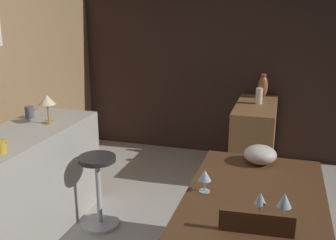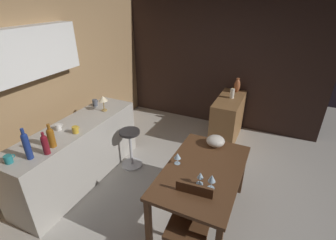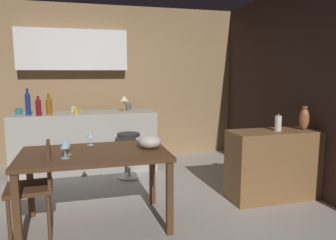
{
  "view_description": "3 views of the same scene",
  "coord_description": "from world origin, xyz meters",
  "px_view_note": "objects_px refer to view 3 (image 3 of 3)",
  "views": [
    {
      "loc": [
        -2.3,
        -0.55,
        1.85
      ],
      "look_at": [
        0.79,
        0.39,
        0.91
      ],
      "focal_mm": 41.28,
      "sensor_mm": 36.0,
      "label": 1
    },
    {
      "loc": [
        -2.3,
        -1.03,
        2.53
      ],
      "look_at": [
        0.47,
        0.27,
        0.95
      ],
      "focal_mm": 26.37,
      "sensor_mm": 36.0,
      "label": 2
    },
    {
      "loc": [
        -0.2,
        -3.52,
        1.5
      ],
      "look_at": [
        0.83,
        0.28,
        0.91
      ],
      "focal_mm": 34.28,
      "sensor_mm": 36.0,
      "label": 3
    }
  ],
  "objects_px": {
    "chair_near_window": "(36,184)",
    "wine_bottle_ruby": "(38,106)",
    "wine_glass_left": "(90,135)",
    "fruit_bowl": "(150,142)",
    "wine_glass_center": "(67,143)",
    "cup_mustard": "(76,111)",
    "wine_bottle_cobalt": "(28,103)",
    "cup_white": "(74,109)",
    "wine_bottle_amber": "(49,105)",
    "cup_teal": "(19,111)",
    "bar_stool": "(129,154)",
    "cup_slate": "(128,106)",
    "counter_lamp": "(124,99)",
    "wine_glass_right": "(65,145)",
    "vase_copper": "(304,119)",
    "dining_table": "(95,161)",
    "pillar_candle_tall": "(278,123)",
    "sideboard_cabinet": "(274,164)"
  },
  "relations": [
    {
      "from": "wine_bottle_amber",
      "to": "chair_near_window",
      "type": "bearing_deg",
      "value": -89.52
    },
    {
      "from": "bar_stool",
      "to": "wine_glass_center",
      "type": "bearing_deg",
      "value": -118.99
    },
    {
      "from": "bar_stool",
      "to": "wine_bottle_cobalt",
      "type": "xyz_separation_m",
      "value": [
        -1.34,
        0.4,
        0.73
      ]
    },
    {
      "from": "wine_bottle_ruby",
      "to": "cup_white",
      "type": "relative_size",
      "value": 2.53
    },
    {
      "from": "cup_teal",
      "to": "cup_white",
      "type": "bearing_deg",
      "value": 5.79
    },
    {
      "from": "cup_mustard",
      "to": "cup_white",
      "type": "bearing_deg",
      "value": 98.08
    },
    {
      "from": "chair_near_window",
      "to": "wine_bottle_ruby",
      "type": "relative_size",
      "value": 3.1
    },
    {
      "from": "wine_glass_right",
      "to": "wine_bottle_ruby",
      "type": "height_order",
      "value": "wine_bottle_ruby"
    },
    {
      "from": "wine_bottle_ruby",
      "to": "cup_slate",
      "type": "relative_size",
      "value": 2.43
    },
    {
      "from": "cup_white",
      "to": "cup_teal",
      "type": "distance_m",
      "value": 0.76
    },
    {
      "from": "wine_glass_left",
      "to": "cup_mustard",
      "type": "distance_m",
      "value": 1.39
    },
    {
      "from": "wine_glass_left",
      "to": "wine_glass_center",
      "type": "relative_size",
      "value": 0.97
    },
    {
      "from": "bar_stool",
      "to": "vase_copper",
      "type": "distance_m",
      "value": 2.35
    },
    {
      "from": "bar_stool",
      "to": "wine_bottle_ruby",
      "type": "distance_m",
      "value": 1.41
    },
    {
      "from": "pillar_candle_tall",
      "to": "sideboard_cabinet",
      "type": "bearing_deg",
      "value": 113.15
    },
    {
      "from": "sideboard_cabinet",
      "to": "wine_glass_left",
      "type": "distance_m",
      "value": 2.16
    },
    {
      "from": "bar_stool",
      "to": "wine_glass_right",
      "type": "distance_m",
      "value": 1.77
    },
    {
      "from": "counter_lamp",
      "to": "vase_copper",
      "type": "relative_size",
      "value": 0.88
    },
    {
      "from": "wine_glass_center",
      "to": "cup_slate",
      "type": "distance_m",
      "value": 2.26
    },
    {
      "from": "chair_near_window",
      "to": "cup_teal",
      "type": "height_order",
      "value": "cup_teal"
    },
    {
      "from": "wine_glass_left",
      "to": "wine_bottle_cobalt",
      "type": "bearing_deg",
      "value": 119.13
    },
    {
      "from": "wine_bottle_amber",
      "to": "cup_teal",
      "type": "relative_size",
      "value": 2.52
    },
    {
      "from": "wine_bottle_ruby",
      "to": "cup_white",
      "type": "bearing_deg",
      "value": 33.92
    },
    {
      "from": "wine_glass_right",
      "to": "fruit_bowl",
      "type": "distance_m",
      "value": 0.83
    },
    {
      "from": "wine_bottle_ruby",
      "to": "cup_slate",
      "type": "distance_m",
      "value": 1.36
    },
    {
      "from": "bar_stool",
      "to": "wine_glass_right",
      "type": "relative_size",
      "value": 3.78
    },
    {
      "from": "wine_glass_center",
      "to": "wine_bottle_ruby",
      "type": "relative_size",
      "value": 0.54
    },
    {
      "from": "wine_glass_right",
      "to": "cup_teal",
      "type": "bearing_deg",
      "value": 109.31
    },
    {
      "from": "chair_near_window",
      "to": "sideboard_cabinet",
      "type": "bearing_deg",
      "value": 4.46
    },
    {
      "from": "bar_stool",
      "to": "counter_lamp",
      "type": "relative_size",
      "value": 2.61
    },
    {
      "from": "wine_bottle_amber",
      "to": "pillar_candle_tall",
      "type": "xyz_separation_m",
      "value": [
        2.64,
        -1.57,
        -0.13
      ]
    },
    {
      "from": "wine_bottle_ruby",
      "to": "counter_lamp",
      "type": "bearing_deg",
      "value": 6.42
    },
    {
      "from": "wine_glass_right",
      "to": "fruit_bowl",
      "type": "relative_size",
      "value": 0.72
    },
    {
      "from": "cup_slate",
      "to": "fruit_bowl",
      "type": "bearing_deg",
      "value": -92.18
    },
    {
      "from": "wine_glass_left",
      "to": "fruit_bowl",
      "type": "relative_size",
      "value": 0.61
    },
    {
      "from": "chair_near_window",
      "to": "wine_glass_right",
      "type": "bearing_deg",
      "value": -24.09
    },
    {
      "from": "wine_glass_left",
      "to": "wine_bottle_cobalt",
      "type": "relative_size",
      "value": 0.39
    },
    {
      "from": "sideboard_cabinet",
      "to": "cup_teal",
      "type": "height_order",
      "value": "cup_teal"
    },
    {
      "from": "dining_table",
      "to": "vase_copper",
      "type": "xyz_separation_m",
      "value": [
        2.43,
        0.12,
        0.3
      ]
    },
    {
      "from": "cup_mustard",
      "to": "pillar_candle_tall",
      "type": "height_order",
      "value": "pillar_candle_tall"
    },
    {
      "from": "wine_glass_center",
      "to": "cup_mustard",
      "type": "relative_size",
      "value": 1.31
    },
    {
      "from": "cup_mustard",
      "to": "cup_teal",
      "type": "height_order",
      "value": "cup_mustard"
    },
    {
      "from": "fruit_bowl",
      "to": "cup_slate",
      "type": "height_order",
      "value": "cup_slate"
    },
    {
      "from": "chair_near_window",
      "to": "wine_bottle_amber",
      "type": "distance_m",
      "value": 1.83
    },
    {
      "from": "pillar_candle_tall",
      "to": "counter_lamp",
      "type": "bearing_deg",
      "value": 133.67
    },
    {
      "from": "sideboard_cabinet",
      "to": "wine_bottle_cobalt",
      "type": "xyz_separation_m",
      "value": [
        -2.91,
        1.58,
        0.67
      ]
    },
    {
      "from": "sideboard_cabinet",
      "to": "bar_stool",
      "type": "bearing_deg",
      "value": 142.94
    },
    {
      "from": "wine_glass_center",
      "to": "wine_bottle_amber",
      "type": "distance_m",
      "value": 1.78
    },
    {
      "from": "chair_near_window",
      "to": "cup_mustard",
      "type": "distance_m",
      "value": 1.83
    },
    {
      "from": "wine_bottle_amber",
      "to": "vase_copper",
      "type": "height_order",
      "value": "wine_bottle_amber"
    }
  ]
}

